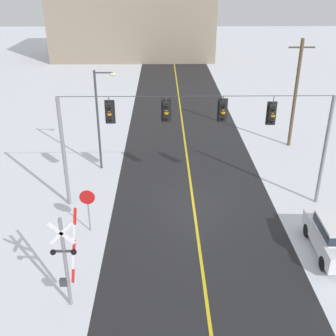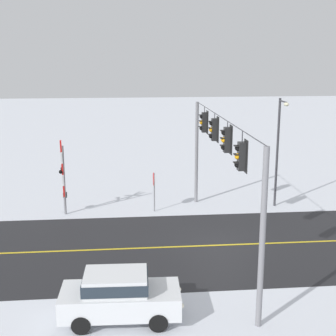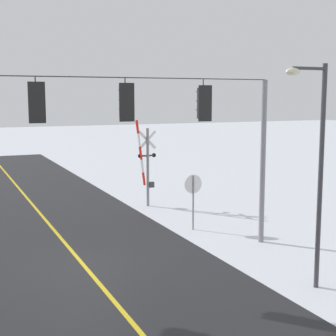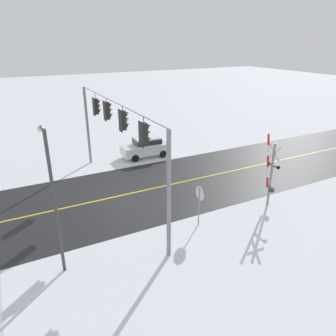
# 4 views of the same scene
# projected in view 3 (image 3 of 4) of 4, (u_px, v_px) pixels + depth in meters

# --- Properties ---
(ground_plane) EXTENTS (160.00, 160.00, 0.00)m
(ground_plane) POSITION_uv_depth(u_px,v_px,m) (84.00, 266.00, 16.95)
(ground_plane) COLOR silver
(signal_span) EXTENTS (14.20, 0.47, 6.22)m
(signal_span) POSITION_uv_depth(u_px,v_px,m) (83.00, 133.00, 16.38)
(signal_span) COLOR gray
(signal_span) RESTS_ON ground
(stop_sign) EXTENTS (0.80, 0.09, 2.35)m
(stop_sign) POSITION_uv_depth(u_px,v_px,m) (193.00, 190.00, 21.33)
(stop_sign) COLOR gray
(stop_sign) RESTS_ON ground
(railroad_crossing) EXTENTS (1.13, 0.31, 4.42)m
(railroad_crossing) POSITION_uv_depth(u_px,v_px,m) (147.00, 163.00, 25.87)
(railroad_crossing) COLOR gray
(railroad_crossing) RESTS_ON ground
(streetlamp_near) EXTENTS (1.39, 0.28, 6.50)m
(streetlamp_near) POSITION_uv_depth(u_px,v_px,m) (315.00, 156.00, 14.43)
(streetlamp_near) COLOR #38383D
(streetlamp_near) RESTS_ON ground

